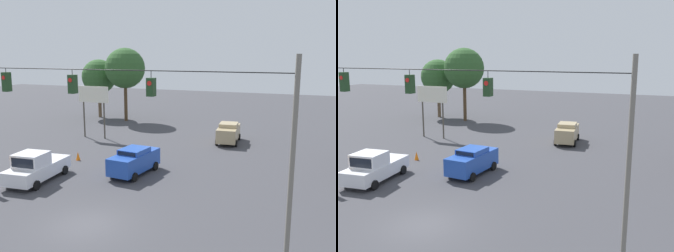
{
  "view_description": "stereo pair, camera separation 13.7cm",
  "coord_description": "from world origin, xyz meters",
  "views": [
    {
      "loc": [
        -10.64,
        14.97,
        8.65
      ],
      "look_at": [
        -1.44,
        -7.63,
        3.93
      ],
      "focal_mm": 40.0,
      "sensor_mm": 36.0,
      "label": 1
    },
    {
      "loc": [
        -10.76,
        14.92,
        8.65
      ],
      "look_at": [
        -1.44,
        -7.63,
        3.93
      ],
      "focal_mm": 40.0,
      "sensor_mm": 36.0,
      "label": 2
    }
  ],
  "objects": [
    {
      "name": "traffic_cone_nearest",
      "position": [
        7.32,
        -4.24,
        0.36
      ],
      "size": [
        0.36,
        0.36,
        0.71
      ],
      "primitive_type": "cone",
      "color": "orange",
      "rests_on": "ground_plane"
    },
    {
      "name": "traffic_cone_third",
      "position": [
        7.51,
        -9.88,
        0.36
      ],
      "size": [
        0.36,
        0.36,
        0.71
      ],
      "primitive_type": "cone",
      "color": "orange",
      "rests_on": "ground_plane"
    },
    {
      "name": "ground_plane",
      "position": [
        0.0,
        0.0,
        0.0
      ],
      "size": [
        140.0,
        140.0,
        0.0
      ],
      "primitive_type": "plane",
      "color": "#3D3D42"
    },
    {
      "name": "tree_horizon_right",
      "position": [
        17.47,
        -29.08,
        5.57
      ],
      "size": [
        4.66,
        4.66,
        7.93
      ],
      "color": "brown",
      "rests_on": "ground_plane"
    },
    {
      "name": "overhead_signal_span",
      "position": [
        0.09,
        0.55,
        5.31
      ],
      "size": [
        19.92,
        0.38,
        8.65
      ],
      "color": "slate",
      "rests_on": "ground_plane"
    },
    {
      "name": "sedan_blue_withflow_mid",
      "position": [
        1.53,
        -8.43,
        1.01
      ],
      "size": [
        2.37,
        4.68,
        1.92
      ],
      "color": "#234CB2",
      "rests_on": "ground_plane"
    },
    {
      "name": "traffic_cone_second",
      "position": [
        7.5,
        -6.98,
        0.36
      ],
      "size": [
        0.36,
        0.36,
        0.71
      ],
      "primitive_type": "cone",
      "color": "orange",
      "rests_on": "ground_plane"
    },
    {
      "name": "pickup_truck_white_parked_shoulder",
      "position": [
        7.06,
        -4.48,
        0.98
      ],
      "size": [
        2.68,
        5.37,
        2.12
      ],
      "color": "silver",
      "rests_on": "ground_plane"
    },
    {
      "name": "roadside_billboard",
      "position": [
        10.95,
        -17.67,
        3.97
      ],
      "size": [
        3.5,
        0.16,
        5.38
      ],
      "color": "#4C473D",
      "rests_on": "ground_plane"
    },
    {
      "name": "tree_horizon_left",
      "position": [
        12.71,
        -27.81,
        6.81
      ],
      "size": [
        5.16,
        5.16,
        9.42
      ],
      "color": "#4C3823",
      "rests_on": "ground_plane"
    },
    {
      "name": "sedan_tan_oncoming_deep",
      "position": [
        -2.57,
        -20.71,
        1.03
      ],
      "size": [
        2.39,
        4.67,
        1.97
      ],
      "color": "tan",
      "rests_on": "ground_plane"
    }
  ]
}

